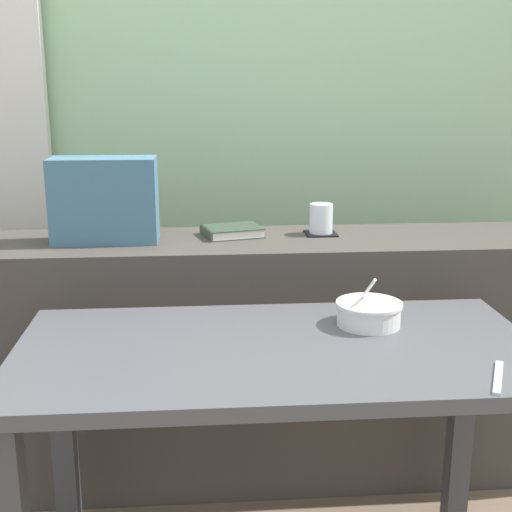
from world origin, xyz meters
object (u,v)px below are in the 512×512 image
object	(u,v)px
closed_book	(232,231)
soup_bowl	(369,313)
throw_pillow	(104,200)
juice_glass	(321,219)
fork_utensil	(498,377)
breakfast_table	(277,388)
coaster_square	(321,233)

from	to	relation	value
closed_book	soup_bowl	size ratio (longest dim) A/B	1.20
closed_book	soup_bowl	bearing A→B (deg)	-58.72
throw_pillow	soup_bowl	size ratio (longest dim) A/B	1.84
juice_glass	fork_utensil	size ratio (longest dim) A/B	0.56
closed_book	soup_bowl	distance (m)	0.63
breakfast_table	soup_bowl	bearing A→B (deg)	26.18
juice_glass	soup_bowl	bearing A→B (deg)	-86.44
breakfast_table	throw_pillow	world-z (taller)	throw_pillow
breakfast_table	coaster_square	xyz separation A→B (m)	(0.21, 0.65, 0.23)
closed_book	throw_pillow	size ratio (longest dim) A/B	0.65
juice_glass	fork_utensil	xyz separation A→B (m)	(0.23, -0.87, -0.17)
throw_pillow	fork_utensil	world-z (taller)	throw_pillow
soup_bowl	coaster_square	bearing A→B (deg)	93.56
closed_book	fork_utensil	distance (m)	1.02
closed_book	throw_pillow	bearing A→B (deg)	-173.00
breakfast_table	juice_glass	distance (m)	0.74
breakfast_table	throw_pillow	bearing A→B (deg)	127.75
coaster_square	soup_bowl	xyz separation A→B (m)	(0.03, -0.53, -0.09)
coaster_square	fork_utensil	size ratio (longest dim) A/B	0.59
closed_book	throw_pillow	distance (m)	0.41
soup_bowl	fork_utensil	bearing A→B (deg)	-60.46
throw_pillow	fork_utensil	bearing A→B (deg)	-42.27
coaster_square	soup_bowl	size ratio (longest dim) A/B	0.58
closed_book	fork_utensil	world-z (taller)	closed_book
closed_book	soup_bowl	xyz separation A→B (m)	(0.32, -0.53, -0.10)
juice_glass	throw_pillow	bearing A→B (deg)	-175.86
breakfast_table	soup_bowl	size ratio (longest dim) A/B	7.12
throw_pillow	fork_utensil	xyz separation A→B (m)	(0.91, -0.83, -0.25)
throw_pillow	soup_bowl	bearing A→B (deg)	-34.11
breakfast_table	closed_book	bearing A→B (deg)	96.73
breakfast_table	coaster_square	size ratio (longest dim) A/B	12.35
coaster_square	throw_pillow	distance (m)	0.70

